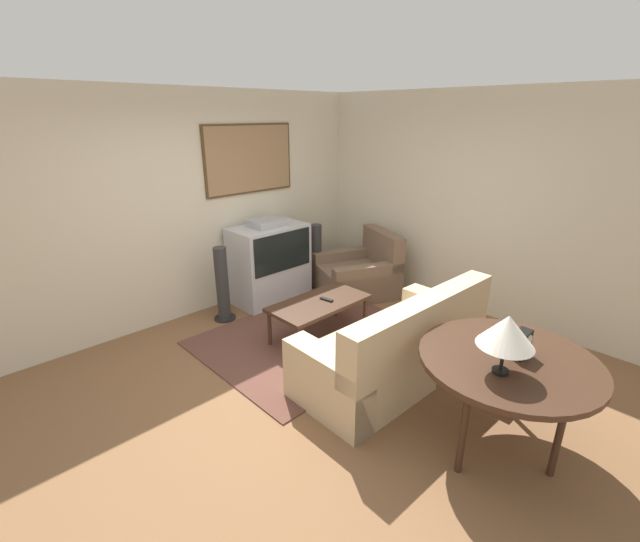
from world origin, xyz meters
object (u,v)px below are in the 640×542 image
at_px(armchair, 359,275).
at_px(mantel_clock, 521,344).
at_px(tv, 270,263).
at_px(couch, 396,349).
at_px(speaker_tower_left, 222,286).
at_px(speaker_tower_right, 316,258).
at_px(console_table, 508,366).
at_px(table_lamp, 507,331).
at_px(coffee_table, 319,305).

height_order(armchair, mantel_clock, mantel_clock).
xyz_separation_m(tv, couch, (-0.29, -2.32, -0.21)).
height_order(mantel_clock, speaker_tower_left, mantel_clock).
bearing_deg(speaker_tower_right, console_table, -110.46).
xyz_separation_m(mantel_clock, speaker_tower_right, (1.16, 3.35, -0.43)).
xyz_separation_m(tv, armchair, (1.04, -0.69, -0.26)).
distance_m(tv, armchair, 1.28).
bearing_deg(couch, table_lamp, 72.35).
xyz_separation_m(tv, speaker_tower_right, (0.79, -0.08, -0.09)).
xyz_separation_m(console_table, speaker_tower_right, (1.24, 3.32, -0.27)).
relative_size(tv, speaker_tower_left, 1.21).
xyz_separation_m(coffee_table, table_lamp, (-0.42, -2.20, 0.68)).
height_order(coffee_table, speaker_tower_left, speaker_tower_left).
bearing_deg(console_table, speaker_tower_left, 95.70).
height_order(tv, console_table, tv).
bearing_deg(armchair, coffee_table, -44.98).
relative_size(coffee_table, speaker_tower_right, 1.22).
relative_size(table_lamp, speaker_tower_left, 0.46).
height_order(couch, armchair, couch).
height_order(table_lamp, speaker_tower_left, table_lamp).
bearing_deg(couch, tv, -95.67).
height_order(table_lamp, speaker_tower_right, table_lamp).
relative_size(console_table, mantel_clock, 6.47).
bearing_deg(console_table, table_lamp, -172.18).
bearing_deg(coffee_table, armchair, 22.52).
relative_size(armchair, speaker_tower_left, 1.35).
relative_size(couch, speaker_tower_right, 2.10).
bearing_deg(couch, coffee_table, -90.05).
distance_m(table_lamp, mantel_clock, 0.38).
distance_m(couch, speaker_tower_left, 2.30).
distance_m(coffee_table, console_table, 2.20).
height_order(couch, speaker_tower_left, speaker_tower_left).
bearing_deg(armchair, mantel_clock, -4.81).
relative_size(console_table, table_lamp, 2.98).
bearing_deg(table_lamp, tv, 78.77).
bearing_deg(armchair, couch, -16.91).
xyz_separation_m(speaker_tower_left, speaker_tower_right, (1.57, 0.00, 0.00)).
height_order(mantel_clock, speaker_tower_right, mantel_clock).
bearing_deg(tv, armchair, -33.54).
xyz_separation_m(table_lamp, mantel_clock, (0.31, -0.00, -0.21)).
bearing_deg(tv, speaker_tower_right, -5.81).
xyz_separation_m(armchair, speaker_tower_left, (-1.83, 0.61, 0.16)).
bearing_deg(speaker_tower_right, armchair, -67.07).
bearing_deg(console_table, armchair, 61.06).
relative_size(couch, table_lamp, 4.61).
height_order(tv, mantel_clock, tv).
bearing_deg(speaker_tower_left, console_table, -84.30).
distance_m(couch, table_lamp, 1.41).
distance_m(console_table, mantel_clock, 0.18).
relative_size(table_lamp, mantel_clock, 2.17).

